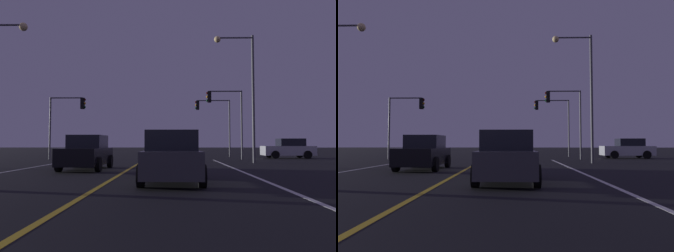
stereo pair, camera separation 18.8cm
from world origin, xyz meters
The scene contains 9 objects.
lane_edge_right centered at (5.36, 9.71, 0.00)m, with size 0.16×31.42×0.01m, color silver.
lane_center_divider centered at (0.00, 9.71, 0.00)m, with size 0.16×31.42×0.01m, color gold.
car_lead_same_lane centered at (2.15, 10.87, 0.82)m, with size 2.02×4.30×1.70m.
car_oncoming centered at (-2.07, 16.08, 0.82)m, with size 2.02×4.30×1.70m.
car_crossing_side centered at (12.21, 28.25, 0.82)m, with size 4.30×2.02×1.70m.
traffic_light_near_right centered at (6.37, 25.92, 4.09)m, with size 2.90×0.36×5.53m.
traffic_light_near_left centered at (-6.30, 25.92, 3.74)m, with size 2.94×0.36×5.02m.
traffic_light_far_right centered at (6.11, 31.42, 4.10)m, with size 3.41×0.36×5.51m.
street_lamp_right_far centered at (6.91, 21.32, 5.37)m, with size 2.64×0.44×8.47m.
Camera 2 is at (2.37, 0.10, 1.29)m, focal length 34.52 mm.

